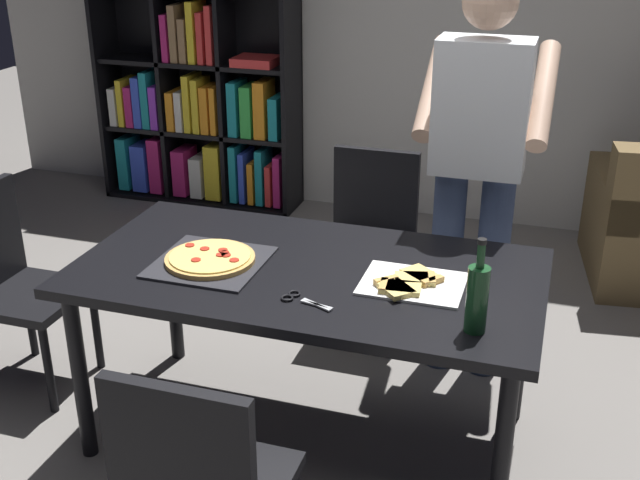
# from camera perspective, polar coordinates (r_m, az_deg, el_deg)

# --- Properties ---
(ground_plane) EXTENTS (12.00, 12.00, 0.00)m
(ground_plane) POSITION_cam_1_polar(r_m,az_deg,el_deg) (3.31, -0.81, -13.79)
(ground_plane) COLOR gray
(back_wall) EXTENTS (6.40, 0.10, 2.80)m
(back_wall) POSITION_cam_1_polar(r_m,az_deg,el_deg) (5.20, 8.63, 16.59)
(back_wall) COLOR silver
(back_wall) RESTS_ON ground_plane
(dining_table) EXTENTS (1.72, 0.91, 0.75)m
(dining_table) POSITION_cam_1_polar(r_m,az_deg,el_deg) (2.95, -0.89, -3.29)
(dining_table) COLOR black
(dining_table) RESTS_ON ground_plane
(chair_far_side) EXTENTS (0.42, 0.42, 0.90)m
(chair_far_side) POSITION_cam_1_polar(r_m,az_deg,el_deg) (3.84, 3.60, 0.56)
(chair_far_side) COLOR black
(chair_far_side) RESTS_ON ground_plane
(chair_left_end) EXTENTS (0.42, 0.42, 0.90)m
(chair_left_end) POSITION_cam_1_polar(r_m,az_deg,el_deg) (3.64, -21.39, -2.46)
(chair_left_end) COLOR black
(chair_left_end) RESTS_ON ground_plane
(bookshelf) EXTENTS (1.40, 0.35, 1.95)m
(bookshelf) POSITION_cam_1_polar(r_m,az_deg,el_deg) (5.54, -8.79, 11.98)
(bookshelf) COLOR black
(bookshelf) RESTS_ON ground_plane
(person_serving_pizza) EXTENTS (0.55, 0.54, 1.75)m
(person_serving_pizza) POSITION_cam_1_polar(r_m,az_deg,el_deg) (3.39, 11.30, 5.71)
(person_serving_pizza) COLOR #38476B
(person_serving_pizza) RESTS_ON ground_plane
(pepperoni_pizza_on_tray) EXTENTS (0.40, 0.40, 0.04)m
(pepperoni_pizza_on_tray) POSITION_cam_1_polar(r_m,az_deg,el_deg) (2.98, -7.92, -1.42)
(pepperoni_pizza_on_tray) COLOR #2D2D33
(pepperoni_pizza_on_tray) RESTS_ON dining_table
(pizza_slices_on_towel) EXTENTS (0.36, 0.30, 0.03)m
(pizza_slices_on_towel) POSITION_cam_1_polar(r_m,az_deg,el_deg) (2.80, 6.53, -3.10)
(pizza_slices_on_towel) COLOR white
(pizza_slices_on_towel) RESTS_ON dining_table
(wine_bottle) EXTENTS (0.07, 0.07, 0.32)m
(wine_bottle) POSITION_cam_1_polar(r_m,az_deg,el_deg) (2.51, 11.27, -4.05)
(wine_bottle) COLOR #194723
(wine_bottle) RESTS_ON dining_table
(kitchen_scissors) EXTENTS (0.20, 0.11, 0.01)m
(kitchen_scissors) POSITION_cam_1_polar(r_m,az_deg,el_deg) (2.69, -1.46, -4.27)
(kitchen_scissors) COLOR silver
(kitchen_scissors) RESTS_ON dining_table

